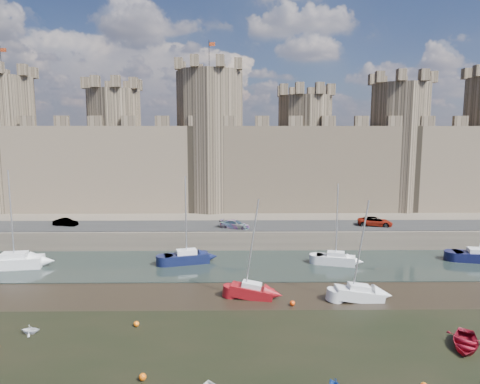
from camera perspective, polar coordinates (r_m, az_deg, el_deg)
The scene contains 18 objects.
water_channel at distance 51.23m, azimuth -7.70°, elevation -9.62°, with size 160.00×12.00×0.08m, color black.
quay at distance 85.89m, azimuth -4.83°, elevation -1.65°, with size 160.00×60.00×2.50m, color #4C443A.
road at distance 60.20m, azimuth -6.60°, elevation -4.49°, with size 160.00×7.00×0.10m, color black.
castle at distance 72.91m, azimuth -6.09°, elevation 4.90°, with size 108.50×11.00×29.00m.
car_1 at distance 64.42m, azimuth -22.24°, elevation -3.76°, with size 1.17×3.36×1.11m, color gray.
car_2 at distance 58.15m, azimuth -0.71°, elevation -4.34°, with size 1.65×4.05×1.18m, color gray.
car_3 at distance 62.48m, azimuth 17.55°, elevation -3.79°, with size 2.16×4.69×1.30m, color gray.
sailboat_0 at distance 55.76m, azimuth -27.85°, elevation -8.15°, with size 6.30×3.23×11.24m.
sailboat_1 at distance 51.51m, azimuth -7.13°, elevation -8.61°, with size 5.53×3.31×10.38m.
sailboat_2 at distance 51.93m, azimuth 12.64°, elevation -8.65°, with size 4.73×2.84×9.56m.
sailboat_3 at distance 59.29m, azimuth 29.28°, elevation -7.41°, with size 6.04×3.35×10.01m.
sailboat_4 at distance 41.16m, azimuth 1.59°, elevation -13.00°, with size 4.25×2.28×9.43m.
sailboat_5 at distance 42.06m, azimuth 15.57°, elevation -12.85°, with size 4.40×1.77×9.45m.
dinghy_3 at distance 38.11m, azimuth -26.16°, elevation -16.13°, with size 1.22×0.74×1.41m, color white.
dinghy_4 at distance 36.33m, azimuth 27.83°, elevation -17.44°, with size 2.57×0.74×3.60m, color maroon.
buoy_1 at distance 36.70m, azimuth -13.65°, elevation -16.71°, with size 0.46×0.46×0.46m, color orange.
buoy_3 at distance 39.84m, azimuth 7.00°, elevation -14.51°, with size 0.48×0.48×0.48m, color #DD3C09.
buoy_4 at distance 29.73m, azimuth -12.86°, elevation -22.90°, with size 0.48×0.48×0.48m, color #D15309.
Camera 1 is at (6.15, -24.51, 15.33)m, focal length 32.00 mm.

